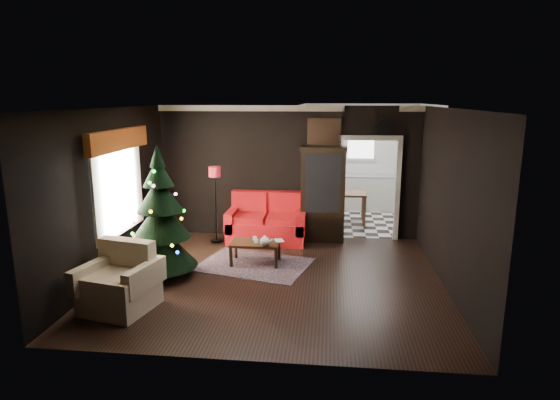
# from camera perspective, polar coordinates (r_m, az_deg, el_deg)

# --- Properties ---
(floor) EXTENTS (5.50, 5.50, 0.00)m
(floor) POSITION_cam_1_polar(r_m,az_deg,el_deg) (7.90, -0.71, -9.59)
(floor) COLOR black
(floor) RESTS_ON ground
(ceiling) EXTENTS (5.50, 5.50, 0.00)m
(ceiling) POSITION_cam_1_polar(r_m,az_deg,el_deg) (7.32, -0.77, 11.17)
(ceiling) COLOR white
(ceiling) RESTS_ON ground
(wall_back) EXTENTS (5.50, 0.00, 5.50)m
(wall_back) POSITION_cam_1_polar(r_m,az_deg,el_deg) (9.93, 0.99, 3.39)
(wall_back) COLOR black
(wall_back) RESTS_ON ground
(wall_front) EXTENTS (5.50, 0.00, 5.50)m
(wall_front) POSITION_cam_1_polar(r_m,az_deg,el_deg) (5.09, -4.11, -5.47)
(wall_front) COLOR black
(wall_front) RESTS_ON ground
(wall_left) EXTENTS (0.00, 5.50, 5.50)m
(wall_left) POSITION_cam_1_polar(r_m,az_deg,el_deg) (8.27, -20.01, 0.79)
(wall_left) COLOR black
(wall_left) RESTS_ON ground
(wall_right) EXTENTS (0.00, 5.50, 5.50)m
(wall_right) POSITION_cam_1_polar(r_m,az_deg,el_deg) (7.67, 20.13, -0.09)
(wall_right) COLOR black
(wall_right) RESTS_ON ground
(doorway) EXTENTS (1.10, 0.10, 2.10)m
(doorway) POSITION_cam_1_polar(r_m,az_deg,el_deg) (9.99, 10.74, 1.18)
(doorway) COLOR beige
(doorway) RESTS_ON ground
(left_window) EXTENTS (0.05, 1.60, 1.40)m
(left_window) POSITION_cam_1_polar(r_m,az_deg,el_deg) (8.42, -19.20, 1.40)
(left_window) COLOR white
(left_window) RESTS_ON wall_left
(valance) EXTENTS (0.12, 2.10, 0.35)m
(valance) POSITION_cam_1_polar(r_m,az_deg,el_deg) (8.28, -19.11, 6.97)
(valance) COLOR #8E3F15
(valance) RESTS_ON wall_left
(kitchen_floor) EXTENTS (3.00, 3.00, 0.00)m
(kitchen_floor) POSITION_cam_1_polar(r_m,az_deg,el_deg) (11.68, 9.98, -2.43)
(kitchen_floor) COLOR silver
(kitchen_floor) RESTS_ON ground
(kitchen_window) EXTENTS (0.70, 0.06, 0.70)m
(kitchen_window) POSITION_cam_1_polar(r_m,az_deg,el_deg) (12.81, 9.85, 6.61)
(kitchen_window) COLOR white
(kitchen_window) RESTS_ON ground
(rug) EXTENTS (2.19, 1.83, 0.01)m
(rug) POSITION_cam_1_polar(r_m,az_deg,el_deg) (8.52, -3.18, -7.88)
(rug) COLOR #4C3B46
(rug) RESTS_ON ground
(loveseat) EXTENTS (1.70, 0.90, 1.00)m
(loveseat) POSITION_cam_1_polar(r_m,az_deg,el_deg) (9.72, -1.62, -2.23)
(loveseat) COLOR maroon
(loveseat) RESTS_ON ground
(curio_cabinet) EXTENTS (0.90, 0.45, 1.90)m
(curio_cabinet) POSITION_cam_1_polar(r_m,az_deg,el_deg) (9.75, 5.25, 0.48)
(curio_cabinet) COLOR black
(curio_cabinet) RESTS_ON ground
(floor_lamp) EXTENTS (0.32, 0.32, 1.56)m
(floor_lamp) POSITION_cam_1_polar(r_m,az_deg,el_deg) (9.57, -7.89, -0.54)
(floor_lamp) COLOR black
(floor_lamp) RESTS_ON ground
(christmas_tree) EXTENTS (1.23, 1.23, 2.21)m
(christmas_tree) POSITION_cam_1_polar(r_m,az_deg,el_deg) (7.94, -14.40, -1.89)
(christmas_tree) COLOR black
(christmas_tree) RESTS_ON ground
(armchair) EXTENTS (1.10, 1.10, 0.94)m
(armchair) POSITION_cam_1_polar(r_m,az_deg,el_deg) (7.05, -19.12, -9.06)
(armchair) COLOR tan
(armchair) RESTS_ON ground
(coffee_table) EXTENTS (0.89, 0.55, 0.39)m
(coffee_table) POSITION_cam_1_polar(r_m,az_deg,el_deg) (8.53, -3.02, -6.42)
(coffee_table) COLOR black
(coffee_table) RESTS_ON rug
(teapot) EXTENTS (0.25, 0.25, 0.18)m
(teapot) POSITION_cam_1_polar(r_m,az_deg,el_deg) (8.21, -1.88, -5.04)
(teapot) COLOR white
(teapot) RESTS_ON coffee_table
(cup_a) EXTENTS (0.10, 0.10, 0.07)m
(cup_a) POSITION_cam_1_polar(r_m,az_deg,el_deg) (8.57, -3.12, -4.69)
(cup_a) COLOR white
(cup_a) RESTS_ON coffee_table
(cup_b) EXTENTS (0.10, 0.10, 0.07)m
(cup_b) POSITION_cam_1_polar(r_m,az_deg,el_deg) (8.43, -2.93, -4.99)
(cup_b) COLOR white
(cup_b) RESTS_ON coffee_table
(book) EXTENTS (0.15, 0.06, 0.20)m
(book) POSITION_cam_1_polar(r_m,az_deg,el_deg) (8.47, -0.59, -4.39)
(book) COLOR gray
(book) RESTS_ON coffee_table
(wall_clock) EXTENTS (0.32, 0.32, 0.06)m
(wall_clock) POSITION_cam_1_polar(r_m,az_deg,el_deg) (9.79, 12.56, 8.74)
(wall_clock) COLOR white
(wall_clock) RESTS_ON wall_back
(painting) EXTENTS (0.62, 0.05, 0.52)m
(painting) POSITION_cam_1_polar(r_m,az_deg,el_deg) (9.75, 5.42, 8.20)
(painting) COLOR #C57742
(painting) RESTS_ON wall_back
(kitchen_counter) EXTENTS (1.80, 0.60, 0.90)m
(kitchen_counter) POSITION_cam_1_polar(r_m,az_deg,el_deg) (12.74, 9.71, 0.90)
(kitchen_counter) COLOR silver
(kitchen_counter) RESTS_ON ground
(kitchen_table) EXTENTS (0.70, 0.70, 0.75)m
(kitchen_table) POSITION_cam_1_polar(r_m,az_deg,el_deg) (11.28, 8.63, -0.96)
(kitchen_table) COLOR brown
(kitchen_table) RESTS_ON ground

